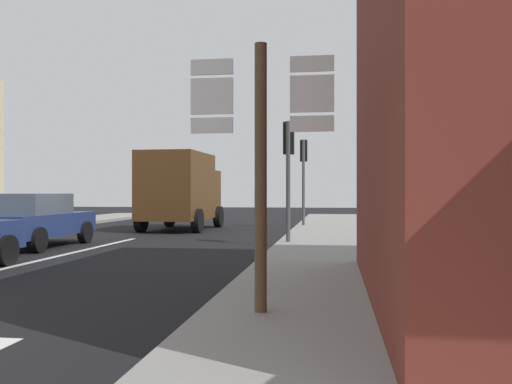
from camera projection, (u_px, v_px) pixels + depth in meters
The scene contains 8 objects.
ground_plane at pixel (109, 245), 15.89m from camera, with size 80.00×80.00×0.00m, color black.
sidewalk_right at pixel (331, 253), 13.03m from camera, with size 2.99×44.00×0.14m, color gray.
lane_centre_stripe at pixel (34, 262), 11.93m from camera, with size 0.16×12.00×0.01m, color silver.
sedan_far at pixel (32, 220), 15.06m from camera, with size 2.01×4.22×1.47m.
delivery_truck at pixel (181, 189), 22.16m from camera, with size 2.59×5.05×3.05m.
route_sign_post at pixel (261, 157), 6.31m from camera, with size 1.66×0.14×3.20m.
traffic_light_near_right at pixel (289, 154), 15.44m from camera, with size 0.30×0.49×3.47m.
traffic_light_far_right at pixel (304, 163), 23.22m from camera, with size 0.30×0.49×3.71m.
Camera 1 is at (6.41, -5.15, 1.50)m, focal length 38.80 mm.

